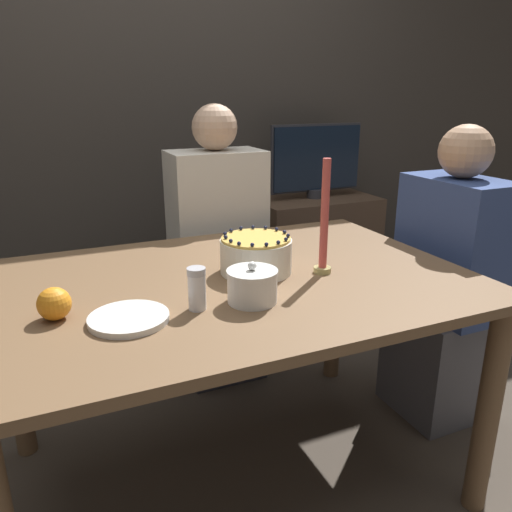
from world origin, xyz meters
name	(u,v)px	position (x,y,z in m)	size (l,w,h in m)	color
ground_plane	(235,475)	(0.00, 0.00, 0.00)	(12.00, 12.00, 0.00)	#4C4238
wall_behind	(131,85)	(0.00, 1.40, 1.30)	(8.00, 0.05, 2.60)	#38332D
dining_table	(232,310)	(0.00, 0.00, 0.63)	(1.44, 0.98, 0.73)	brown
cake	(256,255)	(0.09, 0.02, 0.79)	(0.22, 0.22, 0.12)	white
sugar_bowl	(252,286)	(-0.01, -0.19, 0.78)	(0.14, 0.14, 0.11)	white
sugar_shaker	(197,289)	(-0.16, -0.17, 0.79)	(0.05, 0.05, 0.11)	white
plate_stack	(129,318)	(-0.34, -0.18, 0.74)	(0.20, 0.20, 0.02)	white
candle	(324,226)	(0.28, -0.07, 0.88)	(0.05, 0.05, 0.35)	tan
orange_fruit_0	(54,304)	(-0.50, -0.09, 0.77)	(0.08, 0.08, 0.08)	orange
person_man_blue_shirt	(218,264)	(0.20, 0.69, 0.53)	(0.40, 0.34, 1.22)	#2D2D38
person_woman_floral	(447,297)	(0.92, 0.03, 0.50)	(0.34, 0.40, 1.16)	#595960
side_cabinet	(313,254)	(0.96, 1.15, 0.34)	(0.70, 0.42, 0.69)	#4C3828
tv_monitor	(316,160)	(0.96, 1.15, 0.90)	(0.57, 0.10, 0.41)	#2D2D33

